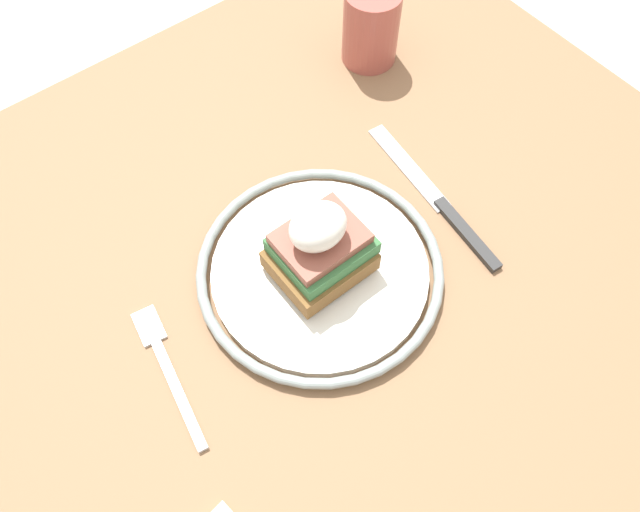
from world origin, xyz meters
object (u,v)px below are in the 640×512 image
object	(u,v)px
plate	(320,270)
fork	(168,368)
knife	(442,205)
cup	(371,25)
sandwich	(320,246)

from	to	relation	value
plate	fork	bearing A→B (deg)	177.06
knife	cup	bearing A→B (deg)	68.91
plate	sandwich	xyz separation A→B (m)	(0.00, 0.00, 0.04)
plate	fork	world-z (taller)	plate
fork	knife	distance (m)	0.31
fork	knife	bearing A→B (deg)	-4.54
plate	fork	size ratio (longest dim) A/B	1.62
plate	sandwich	distance (m)	0.04
knife	plate	bearing A→B (deg)	173.66
fork	cup	world-z (taller)	cup
sandwich	cup	xyz separation A→B (m)	(0.23, 0.20, -0.00)
sandwich	cup	bearing A→B (deg)	40.59
plate	knife	xyz separation A→B (m)	(0.15, -0.02, -0.01)
plate	cup	size ratio (longest dim) A/B	2.64
sandwich	fork	distance (m)	0.17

